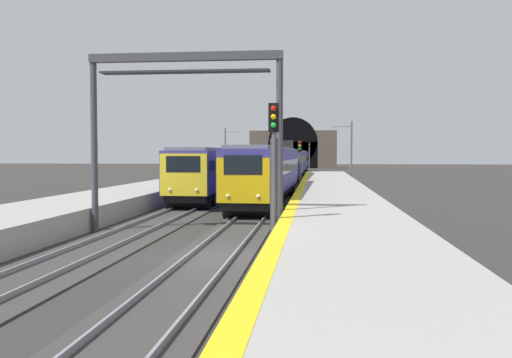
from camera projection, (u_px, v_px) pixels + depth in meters
name	position (u px, v px, depth m)	size (l,w,h in m)	color
ground_plane	(212.00, 259.00, 17.95)	(320.00, 320.00, 0.00)	#302D2B
platform_right	(351.00, 245.00, 17.44)	(112.00, 4.86, 1.03)	#9E9B93
platform_right_edge_strip	(282.00, 228.00, 17.66)	(112.00, 0.50, 0.01)	yellow
track_main_line	(212.00, 257.00, 17.95)	(160.00, 2.63, 0.21)	#383533
track_adjacent_line	(82.00, 255.00, 18.43)	(160.00, 3.20, 0.21)	#383533
train_main_approaching	(289.00, 163.00, 67.88)	(81.73, 3.33, 4.75)	navy
train_adjacent_platform	(249.00, 164.00, 63.24)	(63.66, 3.18, 3.77)	navy
railway_signal_near	(274.00, 160.00, 20.07)	(0.39, 0.38, 5.22)	#4C4C54
railway_signal_mid	(300.00, 160.00, 50.23)	(0.39, 0.38, 4.61)	#4C4C54
railway_signal_far	(309.00, 154.00, 113.35)	(0.39, 0.38, 5.72)	#4C4C54
overhead_signal_gantry	(185.00, 99.00, 23.40)	(0.70, 8.31, 7.65)	#3F3F47
tunnel_portal	(293.00, 149.00, 128.69)	(2.42, 20.15, 11.73)	#51473D
catenary_mast_near	(351.00, 151.00, 63.48)	(0.22, 2.43, 7.08)	#595B60
catenary_mast_far	(225.00, 151.00, 91.12)	(0.22, 2.29, 7.51)	#595B60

